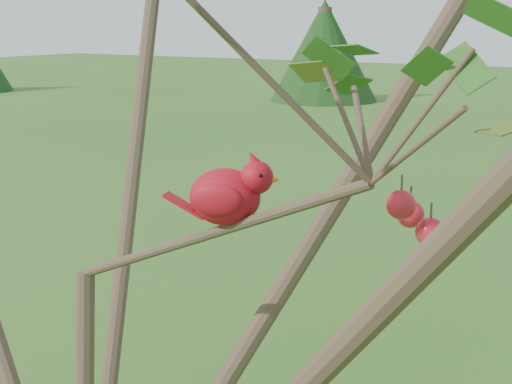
# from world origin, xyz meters

# --- Properties ---
(crabapple_tree) EXTENTS (2.35, 2.05, 2.95)m
(crabapple_tree) POSITION_xyz_m (0.03, -0.02, 2.12)
(crabapple_tree) COLOR #3E2C21
(crabapple_tree) RESTS_ON ground
(cardinal) EXTENTS (0.19, 0.12, 0.13)m
(cardinal) POSITION_xyz_m (0.30, 0.07, 2.15)
(cardinal) COLOR #AC0E1C
(cardinal) RESTS_ON ground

